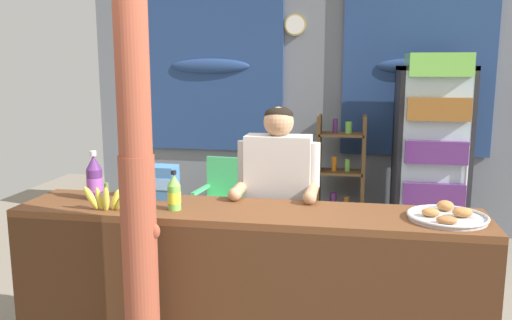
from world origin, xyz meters
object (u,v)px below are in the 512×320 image
Objects in this scene: drink_fridge at (431,146)px; soda_bottle_grape_soda at (94,179)px; stall_counter at (243,281)px; bottle_shelf_rack at (340,176)px; pastry_tray at (447,216)px; banana_bunch at (106,199)px; soda_bottle_lime_soda at (174,193)px; timber_post at (136,167)px; plastic_lawn_chair at (223,196)px; shopkeeper at (278,194)px; snack_box_biscuit at (160,182)px.

drink_fridge is 3.12m from soda_bottle_grape_soda.
stall_counter is 1.41× the size of drink_fridge.
bottle_shelf_rack reaches higher than pastry_tray.
stall_counter is 1.15m from pastry_tray.
drink_fridge is (1.30, 2.33, 0.44)m from stall_counter.
pastry_tray is 1.84m from banana_bunch.
pastry_tray is (1.46, 0.07, -0.07)m from soda_bottle_lime_soda.
timber_post is at bearing -45.18° from soda_bottle_grape_soda.
drink_fridge is at bearing 4.58° from plastic_lawn_chair.
timber_post reaches higher than plastic_lawn_chair.
shopkeeper reaches higher than soda_bottle_lime_soda.
soda_bottle_lime_soda is (-0.86, -2.53, 0.40)m from bottle_shelf_rack.
timber_post is 2.08× the size of bottle_shelf_rack.
pastry_tray is (1.07, 0.09, 0.40)m from stall_counter.
stall_counter is 0.89m from timber_post.
snack_box_biscuit is at bearing 125.07° from soda_bottle_lime_soda.
banana_bunch reaches higher than stall_counter.
timber_post is at bearing -101.46° from soda_bottle_lime_soda.
drink_fridge is (1.76, 2.65, -0.25)m from timber_post.
banana_bunch reaches higher than plastic_lawn_chair.
drink_fridge is 9.41× the size of snack_box_biscuit.
soda_bottle_grape_soda is at bearing -160.41° from shopkeeper.
timber_post reaches higher than soda_bottle_lime_soda.
bottle_shelf_rack is (0.47, 2.56, 0.08)m from stall_counter.
shopkeeper reaches higher than bottle_shelf_rack.
bottle_shelf_rack reaches higher than soda_bottle_grape_soda.
timber_post is at bearing -80.13° from snack_box_biscuit.
plastic_lawn_chair is at bearing 96.90° from soda_bottle_lime_soda.
plastic_lawn_chair is at bearing 87.16° from banana_bunch.
soda_bottle_grape_soda is 1.49× the size of snack_box_biscuit.
drink_fridge is 2.02m from plastic_lawn_chair.
stall_counter is 6.36× the size of pastry_tray.
bottle_shelf_rack is at bearing 64.70° from banana_bunch.
snack_box_biscuit is at bearing -87.31° from plastic_lawn_chair.
soda_bottle_lime_soda is (0.26, -2.15, 0.56)m from plastic_lawn_chair.
soda_bottle_lime_soda is 0.80× the size of banana_bunch.
banana_bunch is (-0.30, 0.26, -0.24)m from timber_post.
soda_bottle_lime_soda is (0.55, -0.14, -0.03)m from soda_bottle_grape_soda.
shopkeeper is 1.13m from soda_bottle_grape_soda.
soda_bottle_grape_soda is at bearing 128.81° from banana_bunch.
plastic_lawn_chair is 3.87× the size of soda_bottle_lime_soda.
drink_fridge reaches higher than shopkeeper.
soda_bottle_grape_soda is (-1.06, -0.38, 0.14)m from shopkeeper.
bottle_shelf_rack is 2.07m from shopkeeper.
drink_fridge is at bearing 44.16° from soda_bottle_grape_soda.
timber_post is at bearing -124.09° from shopkeeper.
drink_fridge is 2.16× the size of plastic_lawn_chair.
soda_bottle_grape_soda is at bearing -135.84° from drink_fridge.
pastry_tray is (2.01, -0.07, -0.10)m from soda_bottle_grape_soda.
shopkeeper is (0.12, 0.54, 0.37)m from stall_counter.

